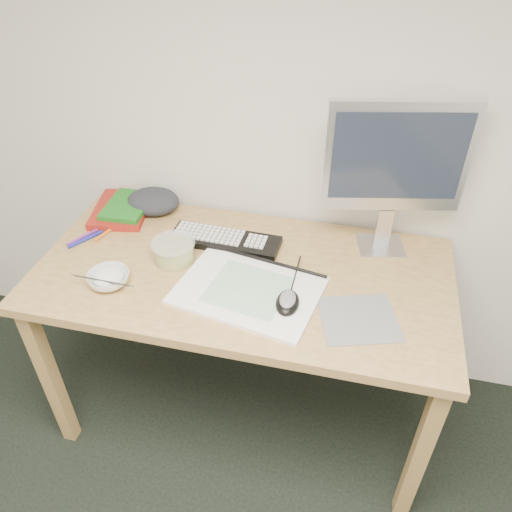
{
  "coord_description": "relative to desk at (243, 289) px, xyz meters",
  "views": [
    {
      "loc": [
        0.27,
        0.18,
        1.83
      ],
      "look_at": [
        -0.02,
        1.42,
        0.83
      ],
      "focal_mm": 35.0,
      "sensor_mm": 36.0,
      "label": 1
    }
  ],
  "objects": [
    {
      "name": "mouse",
      "position": [
        0.18,
        -0.14,
        0.11
      ],
      "size": [
        0.08,
        0.12,
        0.04
      ],
      "primitive_type": "ellipsoid",
      "rotation": [
        0.0,
        0.0,
        0.04
      ],
      "color": "black",
      "rests_on": "sketchpad"
    },
    {
      "name": "rice_bowl",
      "position": [
        -0.41,
        -0.16,
        0.1
      ],
      "size": [
        0.16,
        0.16,
        0.04
      ],
      "primitive_type": "imported",
      "rotation": [
        0.0,
        0.0,
        -0.19
      ],
      "color": "silver",
      "rests_on": "desk"
    },
    {
      "name": "mousepad",
      "position": [
        0.4,
        -0.14,
        0.08
      ],
      "size": [
        0.28,
        0.26,
        0.0
      ],
      "primitive_type": "cube",
      "rotation": [
        0.0,
        0.0,
        0.3
      ],
      "color": "gray",
      "rests_on": "desk"
    },
    {
      "name": "pencil_pink",
      "position": [
        0.0,
        0.04,
        0.09
      ],
      "size": [
        0.15,
        0.08,
        0.01
      ],
      "primitive_type": "cylinder",
      "rotation": [
        0.0,
        1.57,
        -0.49
      ],
      "color": "pink",
      "rests_on": "desk"
    },
    {
      "name": "pencil_tan",
      "position": [
        -0.0,
        0.07,
        0.09
      ],
      "size": [
        0.13,
        0.16,
        0.01
      ],
      "primitive_type": "cylinder",
      "rotation": [
        0.0,
        1.57,
        -0.92
      ],
      "color": "tan",
      "rests_on": "desk"
    },
    {
      "name": "marker_purple",
      "position": [
        -0.62,
        0.04,
        0.09
      ],
      "size": [
        0.07,
        0.12,
        0.01
      ],
      "primitive_type": "cylinder",
      "rotation": [
        0.0,
        1.57,
        1.09
      ],
      "color": "#6F2791",
      "rests_on": "desk"
    },
    {
      "name": "sketchpad",
      "position": [
        0.05,
        -0.1,
        0.09
      ],
      "size": [
        0.5,
        0.39,
        0.01
      ],
      "primitive_type": "cube",
      "rotation": [
        0.0,
        0.0,
        -0.18
      ],
      "color": "white",
      "rests_on": "desk"
    },
    {
      "name": "pencil_black",
      "position": [
        0.07,
        0.03,
        0.09
      ],
      "size": [
        0.18,
        0.02,
        0.01
      ],
      "primitive_type": "cylinder",
      "rotation": [
        0.0,
        1.57,
        0.05
      ],
      "color": "black",
      "rests_on": "desk"
    },
    {
      "name": "book_green",
      "position": [
        -0.52,
        0.24,
        0.12
      ],
      "size": [
        0.16,
        0.22,
        0.02
      ],
      "primitive_type": "cube",
      "rotation": [
        0.0,
        0.0,
        0.04
      ],
      "color": "#1B6D1B",
      "rests_on": "book_red"
    },
    {
      "name": "marker_blue",
      "position": [
        -0.6,
        0.04,
        0.09
      ],
      "size": [
        0.08,
        0.13,
        0.01
      ],
      "primitive_type": "cylinder",
      "rotation": [
        0.0,
        1.57,
        1.01
      ],
      "color": "navy",
      "rests_on": "desk"
    },
    {
      "name": "desk",
      "position": [
        0.0,
        0.0,
        0.0
      ],
      "size": [
        1.4,
        0.7,
        0.75
      ],
      "color": "tan",
      "rests_on": "ground"
    },
    {
      "name": "marker_orange",
      "position": [
        -0.54,
        0.1,
        0.09
      ],
      "size": [
        0.06,
        0.14,
        0.01
      ],
      "primitive_type": "cylinder",
      "rotation": [
        0.0,
        1.57,
        1.25
      ],
      "color": "orange",
      "rests_on": "desk"
    },
    {
      "name": "fruit_tub",
      "position": [
        -0.24,
        0.01,
        0.12
      ],
      "size": [
        0.17,
        0.17,
        0.07
      ],
      "primitive_type": "cylinder",
      "rotation": [
        0.0,
        0.0,
        0.12
      ],
      "color": "gold",
      "rests_on": "desk"
    },
    {
      "name": "chopsticks",
      "position": [
        -0.4,
        -0.2,
        0.13
      ],
      "size": [
        0.21,
        0.02,
        0.02
      ],
      "primitive_type": "cylinder",
      "rotation": [
        0.0,
        1.57,
        -0.03
      ],
      "color": "silver",
      "rests_on": "rice_bowl"
    },
    {
      "name": "monitor",
      "position": [
        0.45,
        0.25,
        0.42
      ],
      "size": [
        0.46,
        0.17,
        0.54
      ],
      "rotation": [
        0.0,
        0.0,
        0.21
      ],
      "color": "silver",
      "rests_on": "desk"
    },
    {
      "name": "book_red",
      "position": [
        -0.55,
        0.24,
        0.1
      ],
      "size": [
        0.25,
        0.3,
        0.03
      ],
      "primitive_type": "cube",
      "rotation": [
        0.0,
        0.0,
        0.19
      ],
      "color": "maroon",
      "rests_on": "desk"
    },
    {
      "name": "cloth_lump",
      "position": [
        -0.44,
        0.29,
        0.12
      ],
      "size": [
        0.21,
        0.19,
        0.07
      ],
      "primitive_type": "ellipsoid",
      "rotation": [
        0.0,
        0.0,
        0.31
      ],
      "color": "#292C31",
      "rests_on": "desk"
    },
    {
      "name": "keyboard",
      "position": [
        -0.1,
        0.14,
        0.09
      ],
      "size": [
        0.4,
        0.14,
        0.02
      ],
      "primitive_type": "cube",
      "rotation": [
        0.0,
        0.0,
        -0.04
      ],
      "color": "black",
      "rests_on": "desk"
    }
  ]
}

